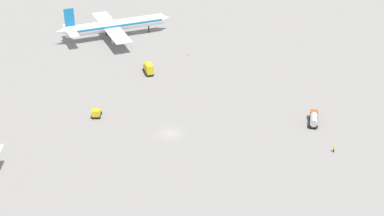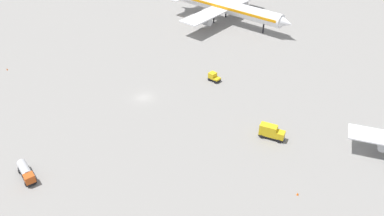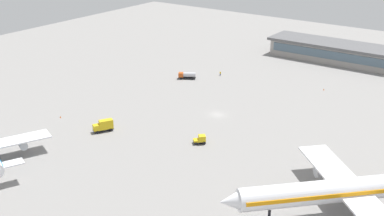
{
  "view_description": "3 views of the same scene",
  "coord_description": "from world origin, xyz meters",
  "px_view_note": "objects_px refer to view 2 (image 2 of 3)",
  "views": [
    {
      "loc": [
        -76.23,
        -78.54,
        67.54
      ],
      "look_at": [
        4.69,
        -2.76,
        6.15
      ],
      "focal_mm": 49.75,
      "sensor_mm": 36.0,
      "label": 1
    },
    {
      "loc": [
        87.82,
        5.11,
        55.51
      ],
      "look_at": [
        9.76,
        11.83,
        2.56
      ],
      "focal_mm": 37.0,
      "sensor_mm": 36.0,
      "label": 2
    },
    {
      "loc": [
        -74.61,
        117.66,
        58.23
      ],
      "look_at": [
        1.41,
        11.12,
        5.5
      ],
      "focal_mm": 46.11,
      "sensor_mm": 36.0,
      "label": 3
    }
  ],
  "objects_px": {
    "catering_truck": "(271,132)",
    "safety_cone_near_gate": "(298,194)",
    "airplane_at_gate": "(227,7)",
    "baggage_tug": "(214,77)",
    "fuel_truck": "(26,172)",
    "safety_cone_mid_apron": "(7,69)"
  },
  "relations": [
    {
      "from": "catering_truck",
      "to": "safety_cone_near_gate",
      "type": "bearing_deg",
      "value": -57.65
    },
    {
      "from": "airplane_at_gate",
      "to": "baggage_tug",
      "type": "xyz_separation_m",
      "value": [
        42.58,
        -10.3,
        -4.57
      ]
    },
    {
      "from": "airplane_at_gate",
      "to": "safety_cone_near_gate",
      "type": "xyz_separation_m",
      "value": [
        86.84,
        -0.08,
        -5.42
      ]
    },
    {
      "from": "catering_truck",
      "to": "safety_cone_near_gate",
      "type": "xyz_separation_m",
      "value": [
        17.53,
        0.81,
        -1.4
      ]
    },
    {
      "from": "airplane_at_gate",
      "to": "baggage_tug",
      "type": "height_order",
      "value": "airplane_at_gate"
    },
    {
      "from": "airplane_at_gate",
      "to": "catering_truck",
      "type": "xyz_separation_m",
      "value": [
        69.31,
        -0.89,
        -4.03
      ]
    },
    {
      "from": "airplane_at_gate",
      "to": "fuel_truck",
      "type": "bearing_deg",
      "value": -79.6
    },
    {
      "from": "fuel_truck",
      "to": "safety_cone_near_gate",
      "type": "xyz_separation_m",
      "value": [
        9.28,
        52.18,
        -1.09
      ]
    },
    {
      "from": "airplane_at_gate",
      "to": "fuel_truck",
      "type": "xyz_separation_m",
      "value": [
        77.55,
        -52.26,
        -4.34
      ]
    },
    {
      "from": "catering_truck",
      "to": "safety_cone_near_gate",
      "type": "distance_m",
      "value": 17.61
    },
    {
      "from": "baggage_tug",
      "to": "catering_truck",
      "type": "bearing_deg",
      "value": 156.27
    },
    {
      "from": "airplane_at_gate",
      "to": "baggage_tug",
      "type": "bearing_deg",
      "value": -59.22
    },
    {
      "from": "safety_cone_mid_apron",
      "to": "baggage_tug",
      "type": "bearing_deg",
      "value": 79.38
    },
    {
      "from": "fuel_truck",
      "to": "safety_cone_mid_apron",
      "type": "bearing_deg",
      "value": 169.75
    },
    {
      "from": "safety_cone_mid_apron",
      "to": "airplane_at_gate",
      "type": "bearing_deg",
      "value": 114.3
    },
    {
      "from": "fuel_truck",
      "to": "baggage_tug",
      "type": "xyz_separation_m",
      "value": [
        -34.97,
        41.96,
        -0.23
      ]
    },
    {
      "from": "fuel_truck",
      "to": "safety_cone_mid_apron",
      "type": "height_order",
      "value": "fuel_truck"
    },
    {
      "from": "baggage_tug",
      "to": "safety_cone_mid_apron",
      "type": "height_order",
      "value": "baggage_tug"
    },
    {
      "from": "safety_cone_near_gate",
      "to": "safety_cone_mid_apron",
      "type": "bearing_deg",
      "value": -128.52
    },
    {
      "from": "fuel_truck",
      "to": "safety_cone_mid_apron",
      "type": "xyz_separation_m",
      "value": [
        -46.1,
        -17.4,
        -1.09
      ]
    },
    {
      "from": "baggage_tug",
      "to": "safety_cone_mid_apron",
      "type": "bearing_deg",
      "value": 36.26
    },
    {
      "from": "catering_truck",
      "to": "safety_cone_near_gate",
      "type": "relative_size",
      "value": 9.68
    }
  ]
}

